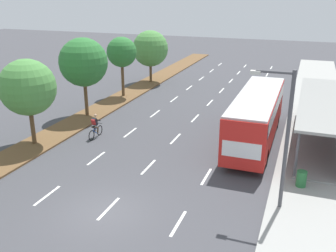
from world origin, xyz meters
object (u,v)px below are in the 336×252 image
(median_tree_second, at_px, (28,88))
(trash_bin, at_px, (301,179))
(median_tree_fourth, at_px, (122,52))
(bus, at_px, (257,113))
(cyclist, at_px, (95,127))
(median_tree_fifth, at_px, (150,49))
(median_tree_third, at_px, (83,62))
(streetlight, at_px, (284,132))
(bus_shelter, at_px, (325,117))

(median_tree_second, xyz_separation_m, trash_bin, (16.95, -0.10, -3.36))
(median_tree_fourth, bearing_deg, trash_bin, -37.89)
(bus, height_order, cyclist, bus)
(median_tree_second, bearing_deg, cyclist, 39.09)
(median_tree_second, distance_m, median_tree_fifth, 19.54)
(median_tree_second, relative_size, median_tree_third, 0.90)
(median_tree_fourth, height_order, median_tree_fifth, median_tree_fourth)
(median_tree_third, bearing_deg, median_tree_second, -90.40)
(median_tree_second, bearing_deg, streetlight, -8.96)
(cyclist, xyz_separation_m, median_tree_second, (-3.17, -2.58, 3.14))
(median_tree_second, height_order, median_tree_fifth, median_tree_second)
(median_tree_second, relative_size, median_tree_fourth, 1.00)
(bus_shelter, xyz_separation_m, streetlight, (-2.11, -9.50, 2.02))
(trash_bin, bearing_deg, bus_shelter, 81.34)
(cyclist, height_order, median_tree_second, median_tree_second)
(median_tree_third, height_order, trash_bin, median_tree_third)
(bus_shelter, xyz_separation_m, trash_bin, (-1.08, -7.10, -1.29))
(median_tree_third, xyz_separation_m, streetlight, (15.87, -9.02, -0.56))
(bus, xyz_separation_m, median_tree_third, (-13.70, 0.86, 2.38))
(bus_shelter, height_order, median_tree_third, median_tree_third)
(median_tree_third, bearing_deg, median_tree_fourth, 89.74)
(bus, distance_m, streetlight, 8.64)
(streetlight, height_order, trash_bin, streetlight)
(median_tree_third, bearing_deg, streetlight, -29.62)
(median_tree_second, height_order, streetlight, streetlight)
(median_tree_second, height_order, median_tree_third, median_tree_third)
(median_tree_third, distance_m, streetlight, 18.26)
(median_tree_fifth, bearing_deg, median_tree_fourth, -91.36)
(trash_bin, bearing_deg, streetlight, -113.21)
(trash_bin, bearing_deg, cyclist, 169.00)
(bus, xyz_separation_m, median_tree_second, (-13.75, -5.65, 1.87))
(median_tree_fourth, xyz_separation_m, median_tree_fifth, (0.15, 6.51, -0.52))
(cyclist, distance_m, median_tree_fifth, 17.48)
(bus_shelter, bearing_deg, trash_bin, -98.66)
(median_tree_second, relative_size, trash_bin, 6.63)
(streetlight, relative_size, trash_bin, 7.65)
(cyclist, bearing_deg, trash_bin, -11.00)
(cyclist, xyz_separation_m, median_tree_fifth, (-2.94, 16.97, 2.99))
(median_tree_second, height_order, median_tree_fourth, median_tree_second)
(bus, bearing_deg, bus_shelter, 17.45)
(median_tree_third, bearing_deg, trash_bin, -21.38)
(streetlight, bearing_deg, median_tree_third, 150.38)
(median_tree_fifth, bearing_deg, cyclist, -80.17)
(bus_shelter, height_order, median_tree_fourth, median_tree_fourth)
(bus, relative_size, streetlight, 1.74)
(median_tree_fifth, height_order, trash_bin, median_tree_fifth)
(median_tree_third, height_order, median_tree_fourth, median_tree_third)
(bus_shelter, bearing_deg, bus, -162.55)
(bus_shelter, height_order, cyclist, bus_shelter)
(cyclist, relative_size, median_tree_fifth, 0.32)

